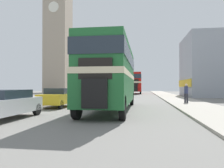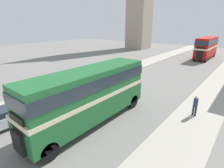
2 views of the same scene
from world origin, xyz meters
The scene contains 7 objects.
ground_plane centered at (0.00, 0.00, 0.00)m, with size 120.00×120.00×0.00m, color slate.
sidewalk_left centered at (-6.75, 0.00, 0.06)m, with size 3.50×120.00×0.12m.
double_decker_bus centered at (0.66, 2.44, 2.48)m, with size 2.49×10.58×4.13m.
bus_distant centered at (1.13, 36.45, 2.68)m, with size 2.48×10.34×4.49m.
car_parked_mid centered at (-3.68, 4.01, 0.75)m, with size 1.76×3.91×1.43m.
car_parked_far centered at (-3.79, 10.11, 0.75)m, with size 1.76×4.25×1.44m.
pedestrian_walking centered at (6.49, 8.27, 1.08)m, with size 0.34×0.34×1.69m.
Camera 2 is at (9.25, -5.64, 7.09)m, focal length 28.00 mm.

